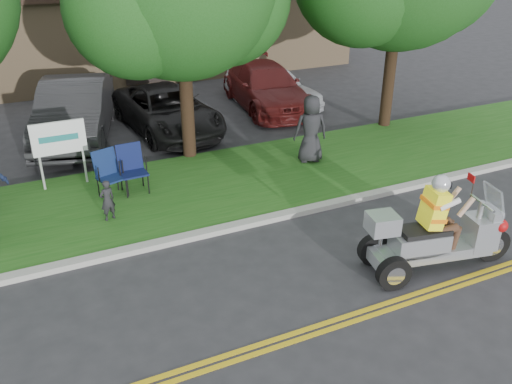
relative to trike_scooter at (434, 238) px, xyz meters
name	(u,v)px	position (x,y,z in m)	size (l,w,h in m)	color
ground	(300,312)	(-2.87, -0.10, -0.68)	(120.00, 120.00, 0.00)	#28282B
centerline_near	(318,333)	(-2.87, -0.68, -0.68)	(60.00, 0.10, 0.01)	gold
centerline_far	(313,327)	(-2.87, -0.52, -0.68)	(60.00, 0.10, 0.01)	gold
curb	(230,227)	(-2.87, 2.95, -0.62)	(60.00, 0.25, 0.12)	#A8A89E
grass_verge	(197,188)	(-2.87, 5.10, -0.63)	(60.00, 4.00, 0.10)	#1C5215
commercial_building	(135,20)	(-0.87, 18.88, 1.32)	(18.00, 8.20, 4.00)	#9E7F5B
business_sign	(59,142)	(-5.77, 6.50, 0.57)	(1.25, 0.06, 1.75)	silver
trike_scooter	(434,238)	(0.00, 0.00, 0.00)	(2.99, 1.26, 1.96)	black
lawn_chair_a	(132,165)	(-4.31, 5.56, 0.06)	(0.62, 0.65, 1.14)	black
lawn_chair_b	(108,171)	(-4.87, 5.52, 0.04)	(0.74, 0.75, 1.11)	black
spectator_chair_b	(311,129)	(0.45, 5.32, 0.33)	(0.89, 0.58, 1.82)	black
child_left	(107,200)	(-5.14, 4.32, -0.12)	(0.34, 0.22, 0.93)	black
parked_car_left	(75,111)	(-4.95, 9.99, 0.20)	(1.87, 5.36, 1.77)	#29282B
parked_car_mid	(167,110)	(-2.24, 9.55, 0.00)	(2.26, 4.90, 1.36)	black
parked_car_right	(266,87)	(1.63, 10.47, 0.06)	(2.10, 5.16, 1.50)	#4E1212
parked_car_far_right	(273,86)	(1.93, 10.54, 0.03)	(1.69, 4.21, 1.43)	silver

